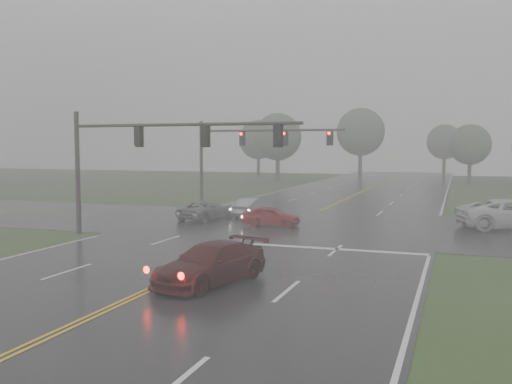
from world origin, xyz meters
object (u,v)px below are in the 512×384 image
at_px(car_grey, 207,220).
at_px(signal_gantry_far, 243,147).
at_px(sedan_silver, 253,217).
at_px(pickup_white, 512,229).
at_px(sedan_red, 271,226).
at_px(signal_gantry_near, 141,148).
at_px(sedan_maroon, 210,284).

height_order(car_grey, signal_gantry_far, signal_gantry_far).
bearing_deg(sedan_silver, signal_gantry_far, -54.45).
xyz_separation_m(pickup_white, signal_gantry_far, (-19.51, 6.01, 4.93)).
height_order(car_grey, pickup_white, pickup_white).
bearing_deg(sedan_red, sedan_silver, 29.48).
height_order(sedan_silver, signal_gantry_near, signal_gantry_near).
height_order(sedan_silver, car_grey, sedan_silver).
distance_m(pickup_white, signal_gantry_far, 21.00).
relative_size(car_grey, signal_gantry_near, 0.35).
distance_m(sedan_silver, pickup_white, 16.75).
bearing_deg(sedan_maroon, pickup_white, 74.31).
xyz_separation_m(sedan_red, pickup_white, (13.98, 3.59, 0.00)).
xyz_separation_m(car_grey, signal_gantry_far, (-0.48, 8.03, 4.93)).
bearing_deg(pickup_white, signal_gantry_near, 98.75).
bearing_deg(sedan_maroon, signal_gantry_near, 149.12).
bearing_deg(signal_gantry_far, sedan_maroon, -71.70).
bearing_deg(pickup_white, sedan_red, 84.97).
distance_m(sedan_red, car_grey, 5.30).
bearing_deg(signal_gantry_far, sedan_red, -60.05).
height_order(sedan_red, car_grey, car_grey).
bearing_deg(sedan_silver, sedan_maroon, 113.93).
height_order(sedan_silver, pickup_white, pickup_white).
bearing_deg(car_grey, signal_gantry_near, 101.83).
height_order(sedan_red, signal_gantry_near, signal_gantry_near).
height_order(sedan_red, pickup_white, pickup_white).
height_order(sedan_red, signal_gantry_far, signal_gantry_far).
xyz_separation_m(sedan_maroon, signal_gantry_near, (-7.72, 8.24, 4.85)).
distance_m(sedan_maroon, car_grey, 18.15).
bearing_deg(car_grey, pickup_white, -161.51).
distance_m(sedan_silver, signal_gantry_near, 12.14).
relative_size(sedan_silver, pickup_white, 0.62).
bearing_deg(sedan_red, sedan_maroon, -173.99).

